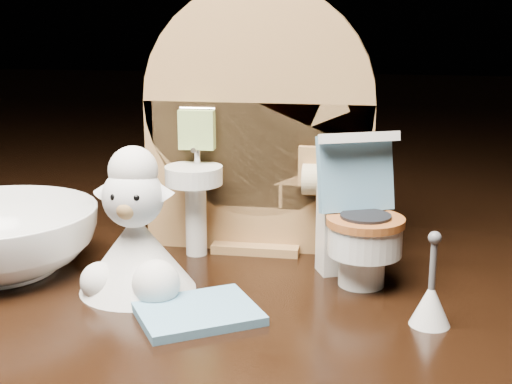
# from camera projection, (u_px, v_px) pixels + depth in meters

# --- Properties ---
(backdrop_panel) EXTENTS (0.13, 0.05, 0.15)m
(backdrop_panel) POSITION_uv_depth(u_px,v_px,m) (257.00, 137.00, 0.40)
(backdrop_panel) COLOR #A67846
(backdrop_panel) RESTS_ON ground
(toy_toilet) EXTENTS (0.05, 0.05, 0.08)m
(toy_toilet) POSITION_uv_depth(u_px,v_px,m) (358.00, 227.00, 0.36)
(toy_toilet) COLOR white
(toy_toilet) RESTS_ON ground
(bath_mat) EXTENTS (0.07, 0.06, 0.00)m
(bath_mat) POSITION_uv_depth(u_px,v_px,m) (197.00, 312.00, 0.32)
(bath_mat) COLOR #5F94B4
(bath_mat) RESTS_ON ground
(toilet_brush) EXTENTS (0.02, 0.02, 0.04)m
(toilet_brush) POSITION_uv_depth(u_px,v_px,m) (431.00, 301.00, 0.31)
(toilet_brush) COLOR white
(toilet_brush) RESTS_ON ground
(plush_lamb) EXTENTS (0.06, 0.06, 0.07)m
(plush_lamb) POSITION_uv_depth(u_px,v_px,m) (136.00, 241.00, 0.35)
(plush_lamb) COLOR silver
(plush_lamb) RESTS_ON ground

